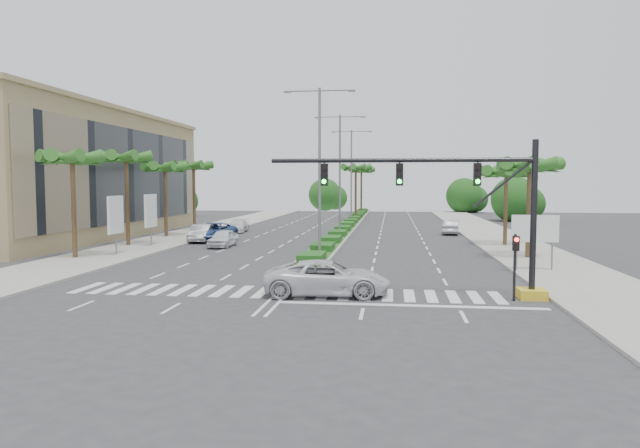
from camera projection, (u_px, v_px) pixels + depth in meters
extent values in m
plane|color=#333335|center=(283.00, 293.00, 27.33)|extent=(160.00, 160.00, 0.00)
cube|color=gray|center=(519.00, 249.00, 45.22)|extent=(6.00, 120.00, 0.15)
cube|color=gray|center=(153.00, 243.00, 49.02)|extent=(6.00, 120.00, 0.15)
cube|color=gray|center=(351.00, 224.00, 71.86)|extent=(2.20, 75.00, 0.20)
cube|color=#2C521C|center=(351.00, 223.00, 71.85)|extent=(1.80, 75.00, 0.04)
cube|color=tan|center=(72.00, 176.00, 55.89)|extent=(12.00, 36.00, 12.00)
cube|color=gold|center=(532.00, 294.00, 25.88)|extent=(1.20, 1.20, 0.45)
cylinder|color=black|center=(534.00, 218.00, 25.63)|extent=(0.28, 0.28, 7.00)
cylinder|color=black|center=(400.00, 160.00, 26.20)|extent=(12.00, 0.20, 0.20)
cylinder|color=black|center=(502.00, 184.00, 25.70)|extent=(2.53, 0.12, 2.15)
cube|color=black|center=(477.00, 174.00, 25.81)|extent=(0.32, 0.24, 1.00)
cylinder|color=#19E533|center=(478.00, 181.00, 25.69)|extent=(0.20, 0.06, 0.20)
cube|color=black|center=(400.00, 174.00, 26.24)|extent=(0.32, 0.24, 1.00)
cylinder|color=#19E533|center=(400.00, 181.00, 26.13)|extent=(0.20, 0.06, 0.20)
cube|color=black|center=(324.00, 175.00, 26.68)|extent=(0.32, 0.24, 1.00)
cylinder|color=#19E533|center=(324.00, 181.00, 26.57)|extent=(0.20, 0.06, 0.20)
cylinder|color=black|center=(515.00, 268.00, 25.31)|extent=(0.12, 0.12, 3.00)
cube|color=black|center=(516.00, 243.00, 25.08)|extent=(0.28, 0.22, 0.65)
cylinder|color=red|center=(517.00, 240.00, 24.94)|extent=(0.18, 0.05, 0.18)
cylinder|color=slate|center=(517.00, 249.00, 33.59)|extent=(0.10, 0.10, 2.80)
cylinder|color=slate|center=(552.00, 249.00, 33.34)|extent=(0.10, 0.10, 2.80)
cube|color=#0C6638|center=(535.00, 228.00, 33.38)|extent=(2.60, 0.08, 1.50)
cube|color=white|center=(535.00, 229.00, 33.33)|extent=(2.70, 0.02, 1.60)
cylinder|color=slate|center=(116.00, 237.00, 40.92)|extent=(0.12, 0.12, 2.80)
cube|color=white|center=(116.00, 215.00, 40.81)|extent=(0.18, 2.10, 2.70)
cube|color=#D8594C|center=(116.00, 215.00, 40.81)|extent=(0.12, 2.00, 2.60)
cylinder|color=slate|center=(151.00, 230.00, 46.86)|extent=(0.12, 0.12, 2.80)
cube|color=white|center=(151.00, 211.00, 46.75)|extent=(0.18, 2.10, 2.70)
cube|color=#D8594C|center=(151.00, 211.00, 46.75)|extent=(0.12, 2.00, 2.60)
cylinder|color=brown|center=(74.00, 209.00, 39.04)|extent=(0.32, 0.32, 7.00)
sphere|color=brown|center=(72.00, 159.00, 38.80)|extent=(0.70, 0.70, 0.70)
cone|color=#29601E|center=(87.00, 160.00, 38.67)|extent=(0.90, 3.62, 1.50)
cone|color=#29601E|center=(88.00, 161.00, 39.57)|extent=(3.39, 2.96, 1.50)
cone|color=#29601E|center=(77.00, 161.00, 39.90)|extent=(3.73, 1.68, 1.50)
cone|color=#29601E|center=(63.00, 161.00, 39.41)|extent=(2.38, 3.65, 1.50)
cone|color=#29601E|center=(55.00, 160.00, 38.46)|extent=(2.38, 3.65, 1.50)
cone|color=#29601E|center=(60.00, 160.00, 37.78)|extent=(3.73, 1.68, 1.50)
cone|color=#29601E|center=(75.00, 160.00, 37.87)|extent=(3.39, 2.96, 1.50)
cylinder|color=brown|center=(127.00, 202.00, 46.95)|extent=(0.32, 0.32, 7.40)
sphere|color=brown|center=(126.00, 158.00, 46.69)|extent=(0.70, 0.70, 0.70)
cone|color=#29601E|center=(139.00, 159.00, 46.56)|extent=(0.90, 3.62, 1.50)
cone|color=#29601E|center=(139.00, 160.00, 47.46)|extent=(3.39, 2.96, 1.50)
cone|color=#29601E|center=(129.00, 160.00, 47.79)|extent=(3.73, 1.68, 1.50)
cone|color=#29601E|center=(118.00, 160.00, 47.29)|extent=(2.38, 3.65, 1.50)
cone|color=#29601E|center=(112.00, 159.00, 46.35)|extent=(2.38, 3.65, 1.50)
cone|color=#29601E|center=(117.00, 159.00, 45.67)|extent=(3.73, 1.68, 1.50)
cone|color=#29601E|center=(129.00, 159.00, 45.76)|extent=(3.39, 2.96, 1.50)
cylinder|color=brown|center=(166.00, 202.00, 54.88)|extent=(0.32, 0.32, 6.80)
sphere|color=brown|center=(165.00, 168.00, 54.65)|extent=(0.70, 0.70, 0.70)
cone|color=#29601E|center=(176.00, 169.00, 54.52)|extent=(0.90, 3.62, 1.50)
cone|color=#29601E|center=(175.00, 169.00, 55.42)|extent=(3.39, 2.96, 1.50)
cone|color=#29601E|center=(167.00, 169.00, 55.75)|extent=(3.73, 1.68, 1.50)
cone|color=#29601E|center=(157.00, 169.00, 55.25)|extent=(2.38, 3.65, 1.50)
cone|color=#29601E|center=(153.00, 169.00, 54.31)|extent=(2.38, 3.65, 1.50)
cone|color=#29601E|center=(158.00, 169.00, 53.63)|extent=(3.73, 1.68, 1.50)
cone|color=#29601E|center=(168.00, 169.00, 53.72)|extent=(3.39, 2.96, 1.50)
cylinder|color=brown|center=(194.00, 198.00, 62.79)|extent=(0.32, 0.32, 7.20)
sphere|color=brown|center=(194.00, 166.00, 62.54)|extent=(0.70, 0.70, 0.70)
cone|color=#29601E|center=(203.00, 167.00, 62.41)|extent=(0.90, 3.62, 1.50)
cone|color=#29601E|center=(202.00, 168.00, 63.31)|extent=(3.39, 2.96, 1.50)
cone|color=#29601E|center=(195.00, 168.00, 63.64)|extent=(3.73, 1.68, 1.50)
cone|color=#29601E|center=(187.00, 167.00, 63.14)|extent=(2.38, 3.65, 1.50)
cone|color=#29601E|center=(183.00, 167.00, 62.20)|extent=(2.38, 3.65, 1.50)
cone|color=#29601E|center=(188.00, 167.00, 61.51)|extent=(3.73, 1.68, 1.50)
cone|color=#29601E|center=(197.00, 167.00, 61.61)|extent=(3.39, 2.96, 1.50)
cylinder|color=brown|center=(529.00, 212.00, 39.14)|extent=(0.32, 0.32, 6.50)
sphere|color=brown|center=(530.00, 166.00, 38.92)|extent=(0.70, 0.70, 0.70)
cone|color=#29601E|center=(547.00, 168.00, 38.79)|extent=(0.90, 3.62, 1.50)
cone|color=#29601E|center=(537.00, 168.00, 39.69)|extent=(3.39, 2.96, 1.50)
cone|color=#29601E|center=(523.00, 168.00, 40.02)|extent=(3.73, 1.68, 1.50)
cone|color=#29601E|center=(513.00, 168.00, 39.52)|extent=(2.38, 3.65, 1.50)
cone|color=#29601E|center=(516.00, 168.00, 38.58)|extent=(2.38, 3.65, 1.50)
cone|color=#29601E|center=(530.00, 167.00, 37.90)|extent=(3.73, 1.68, 1.50)
cone|color=#29601E|center=(544.00, 167.00, 37.99)|extent=(3.39, 2.96, 1.50)
cylinder|color=brown|center=(506.00, 209.00, 47.07)|extent=(0.32, 0.32, 6.20)
sphere|color=brown|center=(506.00, 173.00, 46.86)|extent=(0.70, 0.70, 0.70)
cone|color=#29601E|center=(520.00, 174.00, 46.73)|extent=(0.90, 3.62, 1.50)
cone|color=#29601E|center=(513.00, 174.00, 47.63)|extent=(3.39, 2.96, 1.50)
cone|color=#29601E|center=(501.00, 174.00, 47.96)|extent=(3.73, 1.68, 1.50)
cone|color=#29601E|center=(493.00, 174.00, 47.46)|extent=(2.38, 3.65, 1.50)
cone|color=#29601E|center=(495.00, 174.00, 46.52)|extent=(2.38, 3.65, 1.50)
cone|color=#29601E|center=(506.00, 174.00, 45.84)|extent=(3.73, 1.68, 1.50)
cone|color=#29601E|center=(517.00, 174.00, 45.93)|extent=(3.39, 2.96, 1.50)
cylinder|color=brown|center=(356.00, 194.00, 81.50)|extent=(0.32, 0.32, 7.50)
sphere|color=brown|center=(356.00, 168.00, 81.24)|extent=(0.70, 0.70, 0.70)
cone|color=#29601E|center=(363.00, 169.00, 81.10)|extent=(0.90, 3.62, 1.50)
cone|color=#29601E|center=(361.00, 169.00, 82.01)|extent=(3.39, 2.96, 1.50)
cone|color=#29601E|center=(355.00, 169.00, 82.33)|extent=(3.73, 1.68, 1.50)
cone|color=#29601E|center=(349.00, 169.00, 81.84)|extent=(2.38, 3.65, 1.50)
cone|color=#29601E|center=(349.00, 169.00, 80.89)|extent=(2.38, 3.65, 1.50)
cone|color=#29601E|center=(354.00, 169.00, 80.21)|extent=(3.73, 1.68, 1.50)
cone|color=#29601E|center=(360.00, 169.00, 80.31)|extent=(3.39, 2.96, 1.50)
cylinder|color=brown|center=(361.00, 192.00, 96.34)|extent=(0.32, 0.32, 7.50)
sphere|color=brown|center=(361.00, 171.00, 96.08)|extent=(0.70, 0.70, 0.70)
cone|color=#29601E|center=(368.00, 171.00, 95.95)|extent=(0.90, 3.62, 1.50)
cone|color=#29601E|center=(366.00, 171.00, 96.85)|extent=(3.39, 2.96, 1.50)
cone|color=#29601E|center=(360.00, 171.00, 97.18)|extent=(3.73, 1.68, 1.50)
cone|color=#29601E|center=(356.00, 171.00, 96.68)|extent=(2.38, 3.65, 1.50)
cone|color=#29601E|center=(355.00, 171.00, 95.74)|extent=(2.38, 3.65, 1.50)
cone|color=#29601E|center=(360.00, 171.00, 95.06)|extent=(3.73, 1.68, 1.50)
cone|color=#29601E|center=(365.00, 171.00, 95.15)|extent=(3.39, 2.96, 1.50)
cylinder|color=slate|center=(320.00, 173.00, 40.76)|extent=(0.20, 0.20, 12.00)
cylinder|color=slate|center=(303.00, 91.00, 40.50)|extent=(2.40, 0.10, 0.10)
cylinder|color=slate|center=(336.00, 90.00, 40.20)|extent=(2.40, 0.10, 0.10)
cube|color=slate|center=(288.00, 92.00, 40.64)|extent=(0.50, 0.25, 0.12)
cube|color=slate|center=(352.00, 91.00, 40.06)|extent=(0.50, 0.25, 0.12)
cylinder|color=slate|center=(340.00, 176.00, 56.60)|extent=(0.20, 0.20, 12.00)
cylinder|color=slate|center=(328.00, 117.00, 56.33)|extent=(2.40, 0.10, 0.10)
cylinder|color=slate|center=(352.00, 117.00, 56.03)|extent=(2.40, 0.10, 0.10)
cube|color=slate|center=(317.00, 118.00, 56.47)|extent=(0.50, 0.25, 0.12)
cube|color=slate|center=(363.00, 117.00, 55.90)|extent=(0.50, 0.25, 0.12)
cylinder|color=slate|center=(351.00, 177.00, 72.43)|extent=(0.20, 0.20, 12.00)
cylinder|color=slate|center=(342.00, 132.00, 72.17)|extent=(2.40, 0.10, 0.10)
cylinder|color=slate|center=(361.00, 131.00, 71.87)|extent=(2.40, 0.10, 0.10)
cube|color=slate|center=(333.00, 132.00, 72.31)|extent=(0.50, 0.25, 0.12)
cube|color=slate|center=(370.00, 132.00, 71.73)|extent=(0.50, 0.25, 0.12)
imported|color=white|center=(223.00, 238.00, 46.94)|extent=(1.82, 4.26, 1.44)
imported|color=#B0B1B5|center=(201.00, 233.00, 51.15)|extent=(2.24, 4.90, 1.56)
imported|color=navy|center=(213.00, 232.00, 51.79)|extent=(3.37, 6.21, 1.65)
imported|color=silver|center=(238.00, 226.00, 61.28)|extent=(2.20, 4.72, 1.33)
imported|color=silver|center=(327.00, 278.00, 26.68)|extent=(6.09, 3.18, 1.64)
imported|color=#B3B2B7|center=(451.00, 227.00, 58.70)|extent=(2.13, 4.65, 1.48)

